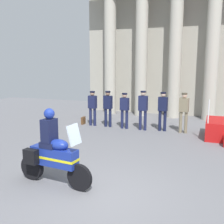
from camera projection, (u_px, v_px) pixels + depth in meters
ground_plane at (92, 193)px, 6.39m from camera, size 28.00×28.00×0.00m
colonnade_backdrop at (160, 43)px, 15.35m from camera, size 8.83×1.53×7.84m
officer_in_row_0 at (93, 105)px, 13.09m from camera, size 0.40×0.26×1.65m
officer_in_row_1 at (108, 106)px, 12.83m from camera, size 0.40×0.26×1.68m
officer_in_row_2 at (125, 108)px, 12.50m from camera, size 0.40×0.26×1.62m
officer_in_row_3 at (143, 107)px, 12.19m from camera, size 0.40×0.26×1.75m
officer_in_row_4 at (163, 108)px, 12.04m from camera, size 0.40×0.26×1.71m
officer_in_row_5 at (184, 109)px, 11.68m from camera, size 0.40×0.26×1.72m
motorcycle_with_rider at (52, 153)px, 6.74m from camera, size 2.09×0.74×1.90m
briefcase_on_ground at (83, 120)px, 13.52m from camera, size 0.10×0.32×0.36m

